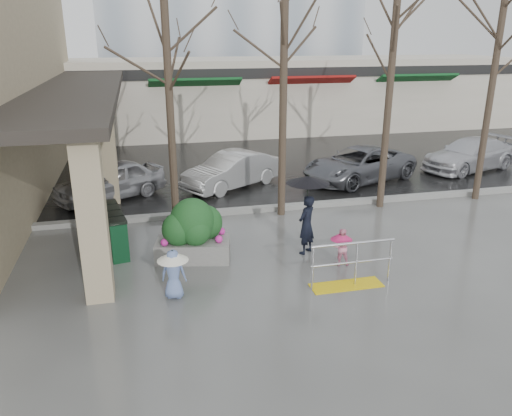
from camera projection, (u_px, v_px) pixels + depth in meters
name	position (u px, v px, depth m)	size (l,w,h in m)	color
ground	(275.00, 268.00, 11.75)	(120.00, 120.00, 0.00)	#51514F
street_asphalt	(184.00, 121.00, 31.97)	(120.00, 36.00, 0.01)	black
curb	(240.00, 211.00, 15.40)	(120.00, 0.30, 0.15)	gray
canopy_slab	(77.00, 85.00, 16.87)	(2.80, 18.00, 0.25)	#2D2823
pillar_front	(92.00, 219.00, 9.86)	(0.55, 0.55, 3.50)	tan
pillar_back	(107.00, 150.00, 15.84)	(0.55, 0.55, 3.50)	tan
storefront_row	(225.00, 95.00, 28.05)	(34.00, 6.74, 4.00)	beige
handrail	(350.00, 270.00, 10.82)	(1.90, 0.50, 1.03)	yellow
tree_west	(166.00, 40.00, 12.96)	(3.20, 3.20, 6.80)	#382B21
tree_midwest	(284.00, 34.00, 13.61)	(3.20, 3.20, 7.00)	#382B21
tree_mideast	(393.00, 48.00, 14.45)	(3.20, 3.20, 6.50)	#382B21
tree_east	(501.00, 29.00, 15.05)	(3.20, 3.20, 7.20)	#382B21
woman	(307.00, 207.00, 12.20)	(1.06, 1.06, 2.05)	black
child_pink	(341.00, 244.00, 11.79)	(0.52, 0.52, 0.91)	pink
child_blue	(173.00, 269.00, 10.24)	(0.65, 0.65, 1.07)	#6A82BC
planter	(193.00, 230.00, 12.02)	(1.92, 1.25, 1.55)	slate
news_boxes	(114.00, 230.00, 12.63)	(0.75, 1.94, 1.06)	#0D3C1F
car_a	(110.00, 181.00, 16.57)	(1.49, 3.70, 1.26)	#A0A0A4
car_b	(232.00, 170.00, 17.84)	(1.33, 3.82, 1.26)	silver
car_c	(359.00, 164.00, 18.67)	(2.09, 4.53, 1.26)	slate
car_d	(470.00, 154.00, 20.24)	(1.77, 4.34, 1.26)	silver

